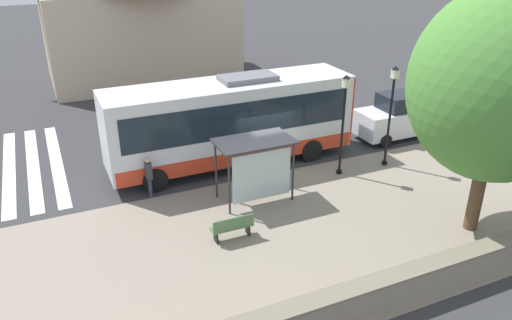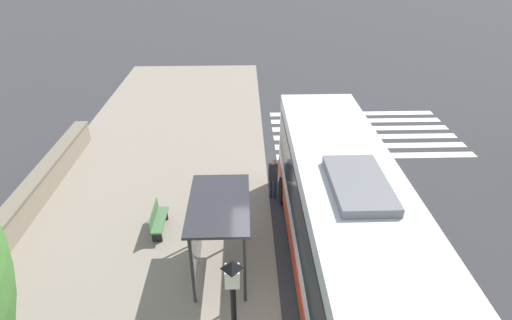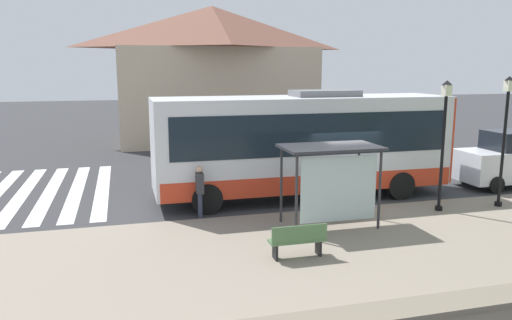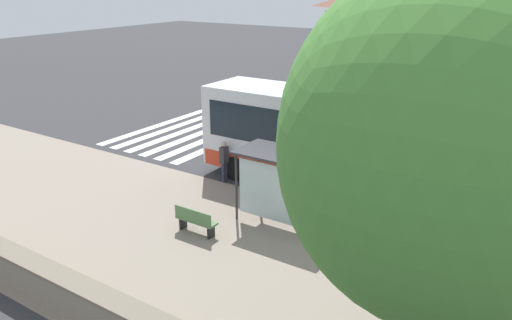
% 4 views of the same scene
% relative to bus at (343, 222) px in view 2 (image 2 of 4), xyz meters
% --- Properties ---
extents(ground_plane, '(120.00, 120.00, 0.00)m').
position_rel_bus_xyz_m(ground_plane, '(-1.72, -1.03, -1.98)').
color(ground_plane, '#353538').
rests_on(ground_plane, ground).
extents(sidewalk_plaza, '(9.00, 44.00, 0.02)m').
position_rel_bus_xyz_m(sidewalk_plaza, '(-6.22, -1.03, -1.97)').
color(sidewalk_plaza, gray).
rests_on(sidewalk_plaza, ground).
extents(crosswalk_stripes, '(9.00, 5.25, 0.01)m').
position_rel_bus_xyz_m(crosswalk_stripes, '(3.28, 9.44, -1.98)').
color(crosswalk_stripes, silver).
rests_on(crosswalk_stripes, ground).
extents(bus, '(2.70, 10.54, 3.85)m').
position_rel_bus_xyz_m(bus, '(0.00, 0.00, 0.00)').
color(bus, silver).
rests_on(bus, ground).
extents(bus_shelter, '(1.66, 2.83, 2.41)m').
position_rel_bus_xyz_m(bus_shelter, '(-3.49, 0.42, 0.01)').
color(bus_shelter, '#2D2D33').
rests_on(bus_shelter, ground).
extents(pedestrian, '(0.34, 0.22, 1.67)m').
position_rel_bus_xyz_m(pedestrian, '(-1.60, 3.99, -1.00)').
color(pedestrian, '#2D3347').
rests_on(pedestrian, ground).
extents(bench, '(0.40, 1.41, 0.88)m').
position_rel_bus_xyz_m(bench, '(-5.54, 2.19, -1.51)').
color(bench, '#4C7247').
rests_on(bench, ground).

